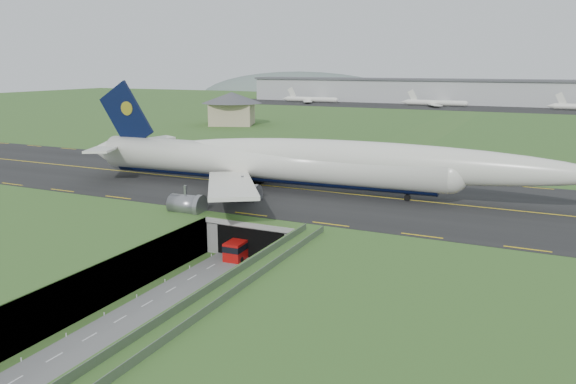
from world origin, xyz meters
The scene contains 10 objects.
ground centered at (0.00, 0.00, 0.00)m, with size 900.00×900.00×0.00m, color #315E25.
airfield_deck centered at (0.00, 0.00, 3.00)m, with size 800.00×800.00×6.00m, color gray.
trench_road centered at (0.00, -7.50, 0.10)m, with size 12.00×75.00×0.20m, color slate.
taxiway centered at (0.00, 33.00, 6.09)m, with size 800.00×44.00×0.18m, color black.
tunnel_portal centered at (0.00, 16.71, 3.33)m, with size 17.00×22.30×6.00m.
guideway centered at (11.00, -19.11, 5.32)m, with size 3.00×53.00×7.05m.
jumbo_jet centered at (-2.26, 31.10, 11.81)m, with size 103.75×65.00×21.52m.
shuttle_tram centered at (-1.75, 8.16, 1.67)m, with size 3.14×7.54×3.03m.
service_building centered at (-77.50, 133.19, 13.91)m, with size 31.74×31.74×13.35m.
cargo_terminal centered at (-0.21, 299.41, 13.96)m, with size 320.00×67.00×15.60m.
Camera 1 is at (41.37, -65.90, 30.10)m, focal length 35.00 mm.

